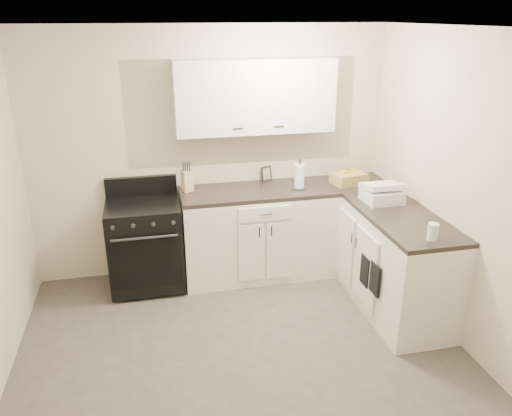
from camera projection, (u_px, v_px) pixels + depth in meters
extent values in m
plane|color=#473F38|center=(248.00, 369.00, 3.88)|extent=(3.60, 3.60, 0.00)
plane|color=white|center=(245.00, 28.00, 2.97)|extent=(3.60, 3.60, 0.00)
plane|color=beige|center=(211.00, 154.00, 5.06)|extent=(3.60, 0.00, 3.60)
plane|color=beige|center=(478.00, 201.00, 3.79)|extent=(0.00, 3.60, 3.60)
plane|color=beige|center=(347.00, 412.00, 1.79)|extent=(3.60, 0.00, 3.60)
cube|color=white|center=(258.00, 234.00, 5.16)|extent=(1.55, 0.60, 0.90)
cube|color=white|center=(382.00, 251.00, 4.79)|extent=(0.60, 1.90, 0.90)
cube|color=black|center=(258.00, 191.00, 4.99)|extent=(1.55, 0.60, 0.04)
cube|color=black|center=(387.00, 206.00, 4.62)|extent=(0.60, 1.90, 0.04)
cube|color=silver|center=(255.00, 96.00, 4.79)|extent=(1.55, 0.30, 0.70)
cube|color=black|center=(146.00, 245.00, 4.91)|extent=(0.70, 0.60, 0.85)
cube|color=#D2B081|center=(187.00, 181.00, 4.90)|extent=(0.12, 0.12, 0.21)
cylinder|color=white|center=(299.00, 176.00, 4.99)|extent=(0.11, 0.11, 0.25)
cube|color=black|center=(267.00, 174.00, 5.22)|extent=(0.13, 0.08, 0.15)
cube|color=tan|center=(349.00, 178.00, 5.14)|extent=(0.38, 0.30, 0.11)
cube|color=white|center=(382.00, 195.00, 4.65)|extent=(0.34, 0.31, 0.12)
cylinder|color=silver|center=(433.00, 232.00, 3.85)|extent=(0.11, 0.11, 0.14)
cube|color=black|center=(375.00, 279.00, 4.24)|extent=(0.02, 0.16, 0.28)
cube|color=black|center=(365.00, 271.00, 4.43)|extent=(0.02, 0.16, 0.28)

